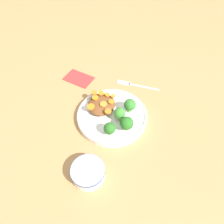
% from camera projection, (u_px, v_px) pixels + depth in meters
% --- Properties ---
extents(ground_plane, '(4.00, 4.00, 0.00)m').
position_uv_depth(ground_plane, '(112.00, 118.00, 0.82)').
color(ground_plane, tan).
extents(plate, '(0.26, 0.26, 0.03)m').
position_uv_depth(plate, '(112.00, 116.00, 0.81)').
color(plate, white).
rests_on(plate, ground_plane).
extents(dip_bowl, '(0.11, 0.11, 0.05)m').
position_uv_depth(dip_bowl, '(88.00, 172.00, 0.66)').
color(dip_bowl, white).
rests_on(dip_bowl, ground_plane).
extents(stew_mound, '(0.10, 0.11, 0.03)m').
position_uv_depth(stew_mound, '(101.00, 104.00, 0.82)').
color(stew_mound, brown).
rests_on(stew_mound, plate).
extents(broccoli_floret_0, '(0.04, 0.04, 0.06)m').
position_uv_depth(broccoli_floret_0, '(130.00, 105.00, 0.79)').
color(broccoli_floret_0, '#7FA85B').
rests_on(broccoli_floret_0, plate).
extents(broccoli_floret_1, '(0.05, 0.05, 0.06)m').
position_uv_depth(broccoli_floret_1, '(127.00, 123.00, 0.74)').
color(broccoli_floret_1, '#759E51').
rests_on(broccoli_floret_1, plate).
extents(broccoli_floret_2, '(0.04, 0.04, 0.05)m').
position_uv_depth(broccoli_floret_2, '(110.00, 128.00, 0.73)').
color(broccoli_floret_2, '#759E51').
rests_on(broccoli_floret_2, plate).
extents(broccoli_floret_3, '(0.04, 0.04, 0.06)m').
position_uv_depth(broccoli_floret_3, '(120.00, 114.00, 0.77)').
color(broccoli_floret_3, '#759E51').
rests_on(broccoli_floret_3, plate).
extents(carrot_slice_0, '(0.03, 0.03, 0.00)m').
position_uv_depth(carrot_slice_0, '(103.00, 104.00, 0.79)').
color(carrot_slice_0, orange).
rests_on(carrot_slice_0, stew_mound).
extents(carrot_slice_1, '(0.02, 0.02, 0.01)m').
position_uv_depth(carrot_slice_1, '(113.00, 96.00, 0.82)').
color(carrot_slice_1, orange).
rests_on(carrot_slice_1, stew_mound).
extents(carrot_slice_2, '(0.02, 0.02, 0.01)m').
position_uv_depth(carrot_slice_2, '(95.00, 98.00, 0.81)').
color(carrot_slice_2, orange).
rests_on(carrot_slice_2, stew_mound).
extents(carrot_slice_3, '(0.02, 0.02, 0.00)m').
position_uv_depth(carrot_slice_3, '(101.00, 93.00, 0.83)').
color(carrot_slice_3, orange).
rests_on(carrot_slice_3, stew_mound).
extents(carrot_slice_4, '(0.02, 0.02, 0.01)m').
position_uv_depth(carrot_slice_4, '(107.00, 95.00, 0.82)').
color(carrot_slice_4, orange).
rests_on(carrot_slice_4, stew_mound).
extents(carrot_slice_5, '(0.02, 0.02, 0.01)m').
position_uv_depth(carrot_slice_5, '(108.00, 111.00, 0.77)').
color(carrot_slice_5, orange).
rests_on(carrot_slice_5, stew_mound).
extents(carrot_slice_6, '(0.03, 0.03, 0.01)m').
position_uv_depth(carrot_slice_6, '(91.00, 107.00, 0.79)').
color(carrot_slice_6, orange).
rests_on(carrot_slice_6, stew_mound).
extents(carrot_slice_7, '(0.02, 0.02, 0.01)m').
position_uv_depth(carrot_slice_7, '(94.00, 93.00, 0.83)').
color(carrot_slice_7, orange).
rests_on(carrot_slice_7, stew_mound).
extents(carrot_slice_8, '(0.02, 0.02, 0.01)m').
position_uv_depth(carrot_slice_8, '(111.00, 102.00, 0.80)').
color(carrot_slice_8, orange).
rests_on(carrot_slice_8, stew_mound).
extents(fork, '(0.19, 0.03, 0.01)m').
position_uv_depth(fork, '(133.00, 84.00, 0.94)').
color(fork, '#B3B3B3').
rests_on(fork, ground_plane).
extents(napkin, '(0.14, 0.11, 0.01)m').
position_uv_depth(napkin, '(79.00, 78.00, 0.96)').
color(napkin, '#B73333').
rests_on(napkin, ground_plane).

